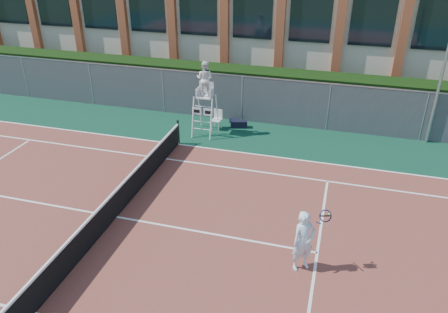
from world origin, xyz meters
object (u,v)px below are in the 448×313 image
(plastic_chair, at_px, (217,118))
(steel_pole, at_px, (438,93))
(tennis_player, at_px, (304,241))
(umpire_chair, at_px, (205,81))

(plastic_chair, bearing_deg, steel_pole, 6.82)
(plastic_chair, xyz_separation_m, tennis_player, (4.88, -8.33, 0.39))
(steel_pole, xyz_separation_m, plastic_chair, (-9.15, -1.09, -1.69))
(steel_pole, distance_m, plastic_chair, 9.37)
(steel_pole, relative_size, umpire_chair, 1.34)
(umpire_chair, relative_size, tennis_player, 1.86)
(umpire_chair, distance_m, plastic_chair, 2.01)
(steel_pole, bearing_deg, plastic_chair, -173.18)
(steel_pole, height_order, plastic_chair, steel_pole)
(steel_pole, xyz_separation_m, tennis_player, (-4.27, -9.42, -1.30))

